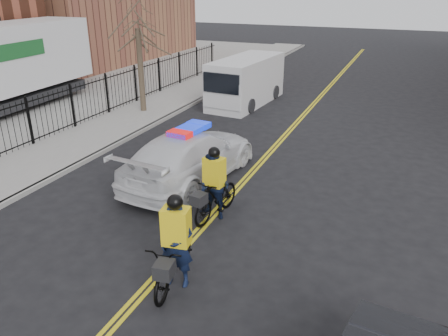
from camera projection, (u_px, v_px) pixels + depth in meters
ground at (185, 246)px, 11.08m from camera, size 120.00×120.00×0.00m
center_line_left at (274, 145)px, 17.88m from camera, size 0.10×60.00×0.01m
center_line_right at (278, 146)px, 17.82m from camera, size 0.10×60.00×0.01m
sidewalk at (123, 123)px, 20.51m from camera, size 3.00×60.00×0.15m
curb at (150, 126)px, 19.97m from camera, size 0.20×60.00×0.15m
iron_fence at (94, 100)px, 20.68m from camera, size 0.12×28.00×2.00m
street_tree at (139, 42)px, 20.87m from camera, size 3.20×3.20×4.80m
police_cruiser at (190, 156)px, 14.47m from camera, size 2.96×6.08×1.86m
cargo_van at (245, 82)px, 23.49m from camera, size 2.62×6.01×2.45m
cyclist_near at (177, 254)px, 9.42m from camera, size 1.13×2.33×2.19m
cyclist_far at (214, 190)px, 12.14m from camera, size 1.05×2.16×2.11m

